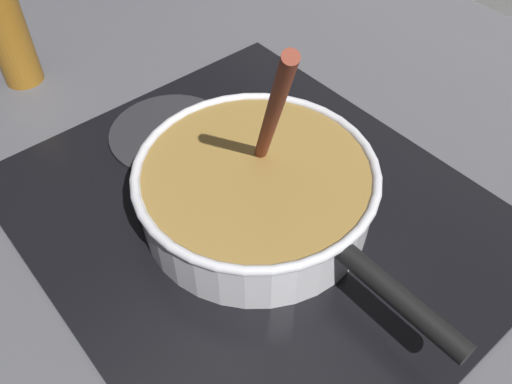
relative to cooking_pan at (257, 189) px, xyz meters
The scene contains 6 objects.
ground 0.17m from the cooking_pan, 122.93° to the right, with size 2.40×1.60×0.04m, color #4C4C51.
hob_plate 0.05m from the cooking_pan, behind, with size 0.56×0.48×0.01m, color black.
burner_ring 0.04m from the cooking_pan, behind, with size 0.19×0.19×0.01m, color #592D0C.
spare_burner 0.19m from the cooking_pan, behind, with size 0.16×0.16×0.01m, color #262628.
cooking_pan is the anchor object (origin of this frame).
sauce_bottle 0.46m from the cooking_pan, 168.37° to the right, with size 0.06×0.06×0.21m.
Camera 1 is at (0.40, -0.14, 0.50)m, focal length 37.71 mm.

